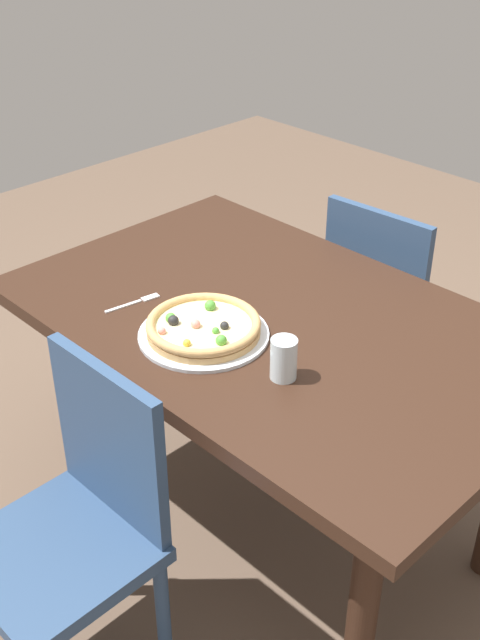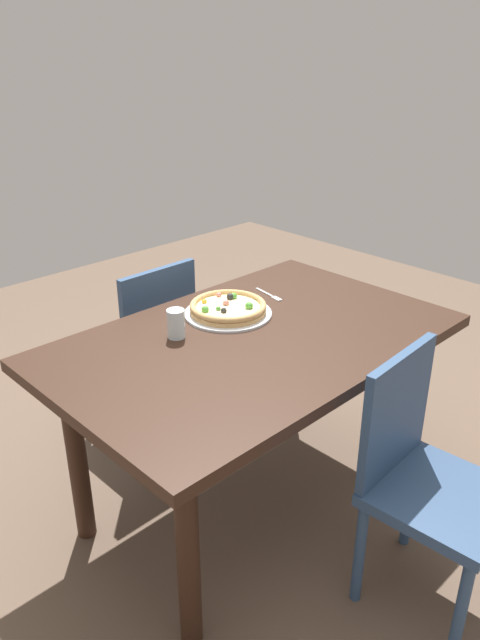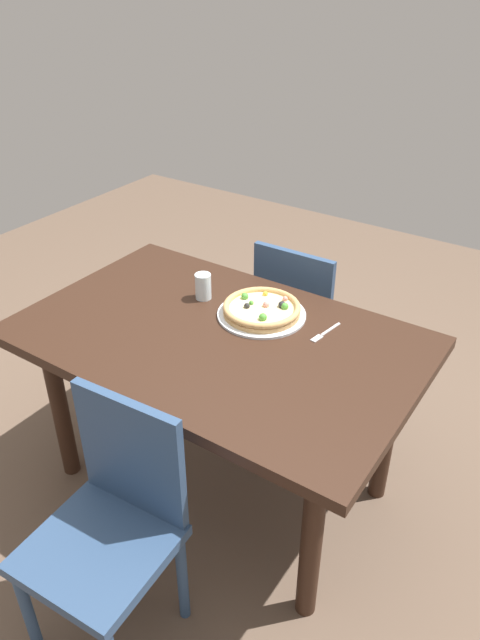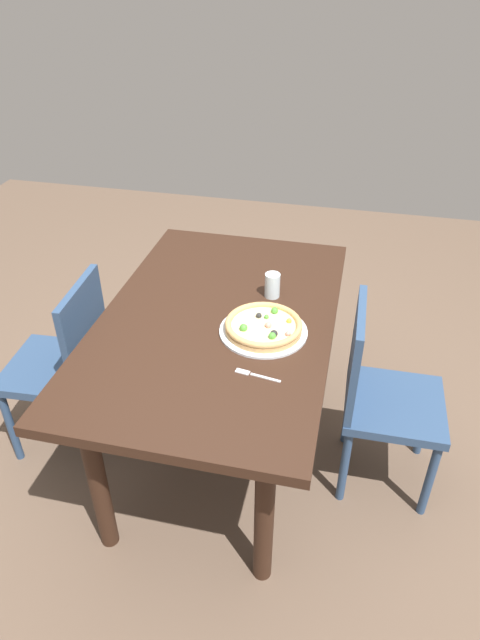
{
  "view_description": "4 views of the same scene",
  "coord_description": "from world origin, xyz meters",
  "px_view_note": "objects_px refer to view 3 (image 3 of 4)",
  "views": [
    {
      "loc": [
        1.21,
        -1.32,
        1.85
      ],
      "look_at": [
        -0.03,
        -0.1,
        0.77
      ],
      "focal_mm": 43.93,
      "sensor_mm": 36.0,
      "label": 1
    },
    {
      "loc": [
        1.39,
        1.36,
        1.71
      ],
      "look_at": [
        -0.03,
        -0.1,
        0.77
      ],
      "focal_mm": 33.82,
      "sensor_mm": 36.0,
      "label": 2
    },
    {
      "loc": [
        -1.07,
        1.45,
        1.93
      ],
      "look_at": [
        -0.03,
        -0.1,
        0.77
      ],
      "focal_mm": 33.16,
      "sensor_mm": 36.0,
      "label": 3
    },
    {
      "loc": [
        -1.75,
        -0.49,
        1.99
      ],
      "look_at": [
        -0.03,
        -0.1,
        0.77
      ],
      "focal_mm": 30.85,
      "sensor_mm": 36.0,
      "label": 4
    }
  ],
  "objects_px": {
    "plate": "(262,314)",
    "pizza": "(262,309)",
    "dining_table": "(218,355)",
    "chair_near": "(302,319)",
    "fork": "(324,334)",
    "drinking_glass": "(203,286)",
    "chair_far": "(112,523)"
  },
  "relations": [
    {
      "from": "plate",
      "to": "pizza",
      "type": "relative_size",
      "value": 1.14
    },
    {
      "from": "dining_table",
      "to": "plate",
      "type": "height_order",
      "value": "plate"
    },
    {
      "from": "dining_table",
      "to": "chair_near",
      "type": "distance_m",
      "value": 0.7
    },
    {
      "from": "chair_near",
      "to": "plate",
      "type": "height_order",
      "value": "chair_near"
    },
    {
      "from": "chair_near",
      "to": "fork",
      "type": "distance_m",
      "value": 0.63
    },
    {
      "from": "chair_near",
      "to": "plate",
      "type": "xyz_separation_m",
      "value": [
        -0.07,
        0.48,
        0.29
      ]
    },
    {
      "from": "pizza",
      "to": "drinking_glass",
      "type": "xyz_separation_m",
      "value": [
        0.27,
        0.01,
        0.02
      ]
    },
    {
      "from": "plate",
      "to": "drinking_glass",
      "type": "xyz_separation_m",
      "value": [
        0.27,
        0.01,
        0.05
      ]
    },
    {
      "from": "dining_table",
      "to": "fork",
      "type": "xyz_separation_m",
      "value": [
        -0.32,
        -0.22,
        0.1
      ]
    },
    {
      "from": "dining_table",
      "to": "fork",
      "type": "bearing_deg",
      "value": -146.18
    },
    {
      "from": "dining_table",
      "to": "chair_near",
      "type": "xyz_separation_m",
      "value": [
        0.01,
        -0.68,
        -0.19
      ]
    },
    {
      "from": "fork",
      "to": "drinking_glass",
      "type": "height_order",
      "value": "drinking_glass"
    },
    {
      "from": "chair_near",
      "to": "drinking_glass",
      "type": "xyz_separation_m",
      "value": [
        0.2,
        0.49,
        0.33
      ]
    },
    {
      "from": "drinking_glass",
      "to": "pizza",
      "type": "bearing_deg",
      "value": -176.85
    },
    {
      "from": "pizza",
      "to": "dining_table",
      "type": "bearing_deg",
      "value": 71.97
    },
    {
      "from": "plate",
      "to": "fork",
      "type": "relative_size",
      "value": 2.05
    },
    {
      "from": "plate",
      "to": "drinking_glass",
      "type": "distance_m",
      "value": 0.27
    },
    {
      "from": "chair_far",
      "to": "pizza",
      "type": "height_order",
      "value": "chair_far"
    },
    {
      "from": "dining_table",
      "to": "plate",
      "type": "bearing_deg",
      "value": -107.99
    },
    {
      "from": "chair_near",
      "to": "chair_far",
      "type": "bearing_deg",
      "value": -86.72
    },
    {
      "from": "pizza",
      "to": "drinking_glass",
      "type": "height_order",
      "value": "drinking_glass"
    },
    {
      "from": "dining_table",
      "to": "chair_far",
      "type": "bearing_deg",
      "value": 97.34
    },
    {
      "from": "dining_table",
      "to": "chair_far",
      "type": "height_order",
      "value": "chair_far"
    },
    {
      "from": "dining_table",
      "to": "pizza",
      "type": "height_order",
      "value": "pizza"
    },
    {
      "from": "chair_near",
      "to": "pizza",
      "type": "xyz_separation_m",
      "value": [
        -0.07,
        0.48,
        0.31
      ]
    },
    {
      "from": "fork",
      "to": "plate",
      "type": "bearing_deg",
      "value": -76.96
    },
    {
      "from": "plate",
      "to": "chair_far",
      "type": "bearing_deg",
      "value": 91.46
    },
    {
      "from": "chair_far",
      "to": "fork",
      "type": "height_order",
      "value": "chair_far"
    },
    {
      "from": "chair_near",
      "to": "drinking_glass",
      "type": "relative_size",
      "value": 8.18
    },
    {
      "from": "dining_table",
      "to": "plate",
      "type": "relative_size",
      "value": 4.31
    },
    {
      "from": "dining_table",
      "to": "drinking_glass",
      "type": "height_order",
      "value": "drinking_glass"
    },
    {
      "from": "dining_table",
      "to": "fork",
      "type": "distance_m",
      "value": 0.4
    }
  ]
}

